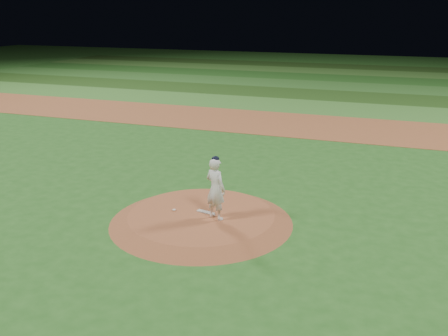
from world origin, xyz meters
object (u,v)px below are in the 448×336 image
Objects in this scene: pitching_rubber at (206,212)px; rosin_bag at (174,210)px; pitchers_mound at (201,218)px; pitcher_on_mound at (216,188)px.

rosin_bag reaches higher than pitching_rubber.
pitchers_mound is 1.20m from pitcher_on_mound.
pitchers_mound is 0.22m from pitching_rubber.
rosin_bag reaches higher than pitchers_mound.
rosin_bag is at bearing 175.77° from pitcher_on_mound.
pitching_rubber is (0.09, 0.15, 0.14)m from pitchers_mound.
pitchers_mound is 2.88× the size of pitcher_on_mound.
pitcher_on_mound is at bearing -4.23° from rosin_bag.
pitching_rubber is 5.60× the size of rosin_bag.
rosin_bag is at bearing -155.40° from pitching_rubber.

